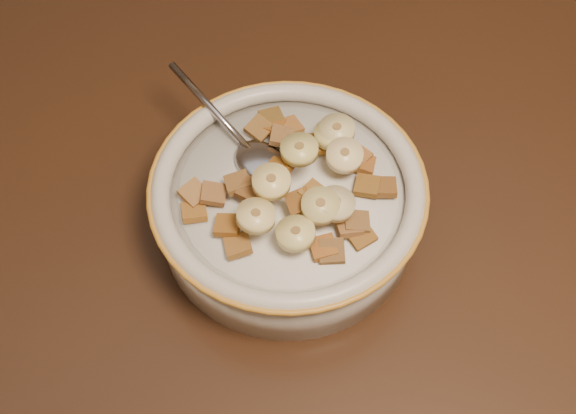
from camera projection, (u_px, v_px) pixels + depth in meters
name	position (u px, v px, depth m)	size (l,w,h in m)	color
table	(455.00, 199.00, 0.69)	(1.40, 0.90, 0.04)	black
cereal_bowl	(288.00, 209.00, 0.63)	(0.22, 0.22, 0.05)	silver
milk	(288.00, 192.00, 0.61)	(0.19, 0.19, 0.00)	white
spoon	(261.00, 162.00, 0.62)	(0.04, 0.05, 0.01)	#9D9FAA
cereal_square_0	(213.00, 194.00, 0.59)	(0.02, 0.02, 0.01)	brown
cereal_square_1	(194.00, 193.00, 0.60)	(0.02, 0.02, 0.01)	olive
cereal_square_2	(321.00, 144.00, 0.62)	(0.02, 0.02, 0.01)	brown
cereal_square_3	(314.00, 194.00, 0.58)	(0.02, 0.02, 0.01)	brown
cereal_square_4	(299.00, 202.00, 0.58)	(0.02, 0.02, 0.01)	brown
cereal_square_5	(357.00, 156.00, 0.62)	(0.02, 0.02, 0.01)	brown
cereal_square_6	(349.00, 226.00, 0.58)	(0.02, 0.02, 0.01)	brown
cereal_square_7	(272.00, 126.00, 0.64)	(0.02, 0.02, 0.01)	#945319
cereal_square_8	(259.00, 129.00, 0.63)	(0.02, 0.02, 0.01)	brown
cereal_square_9	(238.00, 246.00, 0.57)	(0.02, 0.02, 0.01)	brown
cereal_square_10	(363.00, 163.00, 0.61)	(0.02, 0.02, 0.01)	brown
cereal_square_11	(384.00, 187.00, 0.60)	(0.02, 0.02, 0.01)	brown
cereal_square_12	(332.00, 251.00, 0.57)	(0.02, 0.02, 0.01)	brown
cereal_square_13	(278.00, 168.00, 0.59)	(0.02, 0.02, 0.01)	brown
cereal_square_14	(357.00, 222.00, 0.58)	(0.02, 0.02, 0.01)	brown
cereal_square_15	(289.00, 127.00, 0.64)	(0.02, 0.02, 0.01)	brown
cereal_square_16	(272.00, 119.00, 0.64)	(0.02, 0.02, 0.01)	brown
cereal_square_17	(227.00, 225.00, 0.58)	(0.02, 0.02, 0.01)	brown
cereal_square_18	(252.00, 190.00, 0.59)	(0.02, 0.02, 0.01)	brown
cereal_square_19	(282.00, 136.00, 0.62)	(0.02, 0.02, 0.01)	olive
cereal_square_20	(367.00, 186.00, 0.60)	(0.02, 0.02, 0.01)	#8A5B18
cereal_square_21	(238.00, 183.00, 0.59)	(0.02, 0.02, 0.01)	brown
cereal_square_22	(361.00, 235.00, 0.58)	(0.02, 0.02, 0.01)	brown
cereal_square_23	(194.00, 212.00, 0.59)	(0.02, 0.02, 0.01)	#926419
cereal_square_24	(323.00, 247.00, 0.57)	(0.02, 0.02, 0.01)	brown
banana_slice_0	(336.00, 204.00, 0.57)	(0.03, 0.03, 0.01)	beige
banana_slice_1	(332.00, 134.00, 0.61)	(0.03, 0.03, 0.01)	#E9DB7B
banana_slice_2	(337.00, 130.00, 0.61)	(0.03, 0.03, 0.01)	#CCB67C
banana_slice_3	(296.00, 234.00, 0.56)	(0.03, 0.03, 0.01)	#F3E77A
banana_slice_4	(345.00, 156.00, 0.60)	(0.03, 0.03, 0.01)	#FBDFA6
banana_slice_5	(299.00, 150.00, 0.58)	(0.03, 0.03, 0.01)	#D6C76B
banana_slice_6	(320.00, 206.00, 0.57)	(0.03, 0.03, 0.01)	#CBC382
banana_slice_7	(271.00, 182.00, 0.57)	(0.03, 0.03, 0.01)	#EEDD83
banana_slice_8	(256.00, 216.00, 0.56)	(0.03, 0.03, 0.01)	#D2BF65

